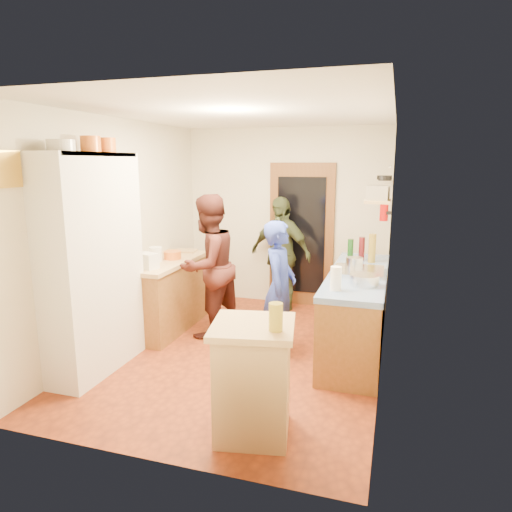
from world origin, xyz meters
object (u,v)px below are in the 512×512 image
at_px(island_base, 253,382).
at_px(person_back, 281,254).
at_px(hutch_body, 93,265).
at_px(right_counter_base, 356,313).
at_px(person_left, 213,266).
at_px(person_hob, 282,289).

height_order(island_base, person_back, person_back).
bearing_deg(hutch_body, right_counter_base, 27.47).
height_order(right_counter_base, person_left, person_left).
relative_size(right_counter_base, person_back, 1.34).
height_order(island_base, person_hob, person_hob).
bearing_deg(island_base, hutch_body, 160.84).
bearing_deg(island_base, right_counter_base, 72.36).
xyz_separation_m(right_counter_base, person_hob, (-0.78, -0.39, 0.33)).
bearing_deg(person_back, person_left, -98.11).
xyz_separation_m(person_hob, person_left, (-0.95, 0.34, 0.12)).
xyz_separation_m(hutch_body, person_left, (0.77, 1.25, -0.23)).
xyz_separation_m(hutch_body, person_back, (1.33, 2.42, -0.28)).
height_order(person_hob, person_back, person_back).
bearing_deg(person_back, hutch_body, -101.16).
bearing_deg(right_counter_base, person_hob, -153.53).
bearing_deg(right_counter_base, hutch_body, -152.53).
bearing_deg(person_left, hutch_body, -11.72).
bearing_deg(island_base, person_hob, 95.96).
bearing_deg(island_base, person_back, 100.20).
distance_m(person_hob, person_back, 1.56).
bearing_deg(right_counter_base, island_base, -107.64).
distance_m(right_counter_base, person_left, 1.79).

